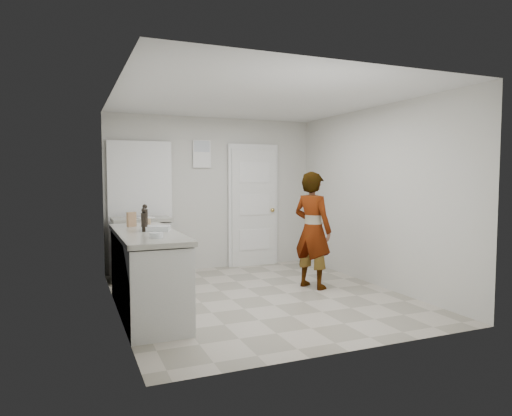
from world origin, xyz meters
name	(u,v)px	position (x,y,z in m)	size (l,w,h in m)	color
ground	(260,296)	(0.00, 0.00, 0.00)	(4.00, 4.00, 0.00)	gray
room_shell	(204,207)	(-0.17, 1.95, 1.02)	(4.00, 4.00, 4.00)	beige
main_counter	(147,276)	(-1.45, -0.20, 0.43)	(0.64, 1.96, 0.93)	silver
side_counter	(142,251)	(-1.25, 1.55, 0.43)	(0.84, 0.61, 0.93)	silver
person	(312,230)	(0.85, 0.15, 0.80)	(0.58, 0.38, 1.60)	silver
cake_mix_box	(131,219)	(-1.54, 0.36, 1.01)	(0.11, 0.05, 0.18)	#8F6B47
spice_jar	(149,221)	(-1.30, 0.56, 0.96)	(0.05, 0.05, 0.07)	tan
oil_cruet_a	(144,220)	(-1.47, -0.20, 1.05)	(0.07, 0.07, 0.26)	black
oil_cruet_b	(145,218)	(-1.44, -0.06, 1.07)	(0.07, 0.07, 0.30)	black
baking_dish	(156,228)	(-1.34, -0.16, 0.95)	(0.36, 0.30, 0.05)	silver
egg_bowl	(156,235)	(-1.44, -0.77, 0.95)	(0.14, 0.14, 0.05)	silver
papers	(142,217)	(-1.24, 1.54, 0.93)	(0.25, 0.32, 0.01)	white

